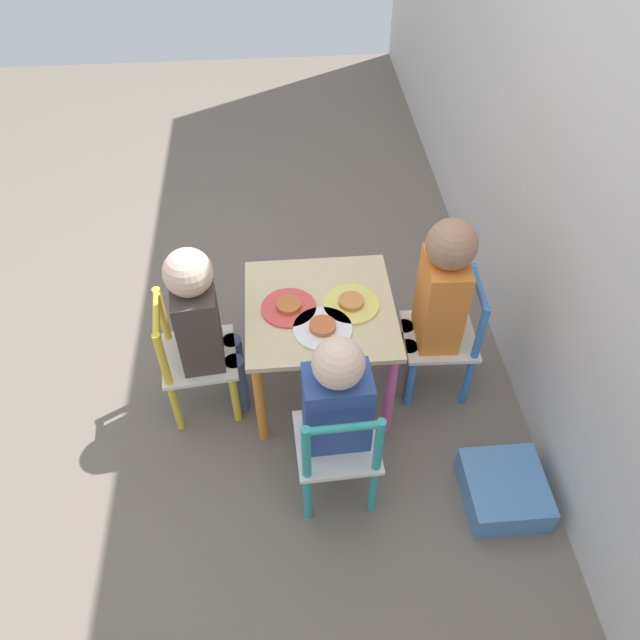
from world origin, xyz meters
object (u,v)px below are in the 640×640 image
storage_bin (504,489)px  plate_right (323,328)px  kids_table (320,321)px  child_back (437,296)px  chair_blue (445,338)px  child_right (336,403)px  plate_back (351,304)px  child_front (203,321)px  chair_teal (338,451)px  chair_yellow (193,359)px  plate_front (289,307)px

storage_bin → plate_right: bearing=-126.8°
kids_table → child_back: child_back is taller
chair_blue → child_right: bearing=-47.2°
plate_back → storage_bin: 0.81m
chair_blue → child_front: bearing=-86.3°
chair_teal → plate_back: bearing=-103.2°
child_back → storage_bin: 0.68m
chair_yellow → storage_bin: chair_yellow is taller
child_front → plate_back: child_front is taller
plate_front → chair_blue: bearing=88.1°
child_right → plate_back: 0.41m
chair_yellow → chair_blue: 0.92m
child_right → kids_table: bearing=-90.0°
child_front → child_right: 0.55m
chair_blue → storage_bin: (0.52, 0.11, -0.19)m
chair_blue → child_front: child_front is taller
storage_bin → chair_yellow: bearing=-115.5°
kids_table → plate_back: plate_back is taller
plate_front → storage_bin: 0.95m
child_front → plate_front: child_front is taller
child_back → plate_back: 0.30m
plate_back → plate_right: size_ratio=0.98×
child_front → child_back: (-0.02, 0.80, 0.03)m
plate_right → chair_blue: bearing=100.9°
kids_table → storage_bin: (0.54, 0.57, -0.30)m
child_back → storage_bin: child_back is taller
chair_blue → chair_teal: bearing=-42.7°
plate_right → child_back: bearing=102.8°
chair_blue → child_front: size_ratio=0.69×
chair_yellow → child_front: bearing=-90.0°
chair_teal → plate_back: chair_teal is taller
kids_table → plate_front: bearing=-90.0°
chair_teal → plate_right: chair_teal is taller
child_right → plate_back: (-0.40, 0.09, 0.02)m
child_right → plate_back: child_right is taller
kids_table → chair_teal: chair_teal is taller
kids_table → child_right: bearing=2.3°
kids_table → plate_front: plate_front is taller
plate_back → plate_right: (0.11, -0.11, 0.00)m
chair_yellow → plate_back: 0.60m
chair_blue → plate_front: bearing=-89.6°
kids_table → chair_blue: chair_blue is taller
chair_teal → storage_bin: bearing=169.9°
chair_yellow → plate_back: size_ratio=2.61×
chair_yellow → storage_bin: 1.16m
child_right → plate_right: bearing=-89.2°
child_front → plate_right: bearing=-105.3°
child_front → storage_bin: size_ratio=2.69×
plate_right → plate_front: bearing=-135.0°
kids_table → child_back: (0.02, 0.40, 0.11)m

